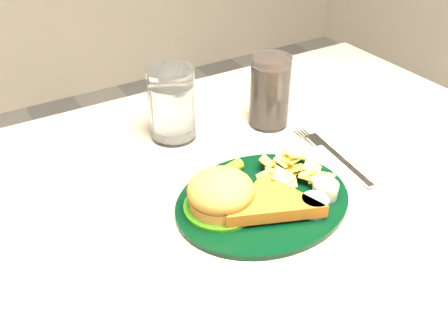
% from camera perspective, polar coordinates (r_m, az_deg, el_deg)
% --- Properties ---
extents(dinner_plate, '(0.28, 0.24, 0.06)m').
position_cam_1_polar(dinner_plate, '(0.72, 4.56, -2.14)').
color(dinner_plate, black).
rests_on(dinner_plate, table).
extents(water_glass, '(0.10, 0.10, 0.13)m').
position_cam_1_polar(water_glass, '(0.87, -5.96, 7.25)').
color(water_glass, silver).
rests_on(water_glass, table).
extents(cola_glass, '(0.08, 0.08, 0.13)m').
position_cam_1_polar(cola_glass, '(0.91, 5.27, 8.67)').
color(cola_glass, black).
rests_on(cola_glass, table).
extents(fork_napkin, '(0.15, 0.19, 0.01)m').
position_cam_1_polar(fork_napkin, '(0.84, 13.42, 0.68)').
color(fork_napkin, white).
rests_on(fork_napkin, table).
extents(wrapped_straw, '(0.22, 0.11, 0.01)m').
position_cam_1_polar(wrapped_straw, '(0.82, -6.84, 0.08)').
color(wrapped_straw, silver).
rests_on(wrapped_straw, table).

